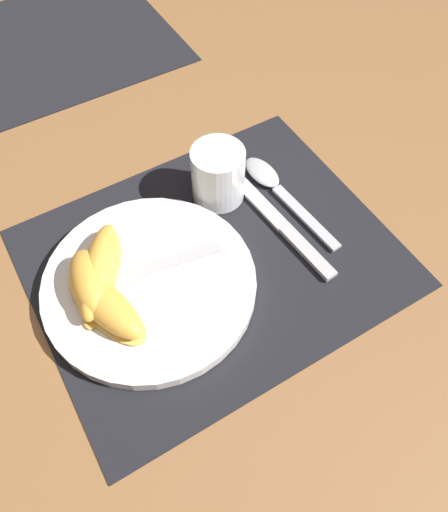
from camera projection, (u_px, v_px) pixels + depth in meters
ground_plane at (213, 258)px, 0.63m from camera, size 3.00×3.00×0.00m
placemat at (213, 257)px, 0.62m from camera, size 0.44×0.35×0.00m
placemat_far at (43, 45)px, 0.87m from camera, size 0.44×0.35×0.00m
plate at (150, 284)px, 0.59m from camera, size 0.25×0.25×0.02m
juice_glass at (218, 177)px, 0.65m from camera, size 0.07×0.07×0.08m
knife at (276, 219)px, 0.65m from camera, size 0.03×0.23×0.01m
spoon at (273, 184)px, 0.68m from camera, size 0.04×0.19×0.01m
fork at (138, 272)px, 0.59m from camera, size 0.18×0.05×0.00m
citrus_wedge_0 at (100, 272)px, 0.57m from camera, size 0.11×0.13×0.04m
citrus_wedge_1 at (90, 284)px, 0.56m from camera, size 0.06×0.10×0.04m
citrus_wedge_2 at (105, 305)px, 0.55m from camera, size 0.08×0.13×0.03m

